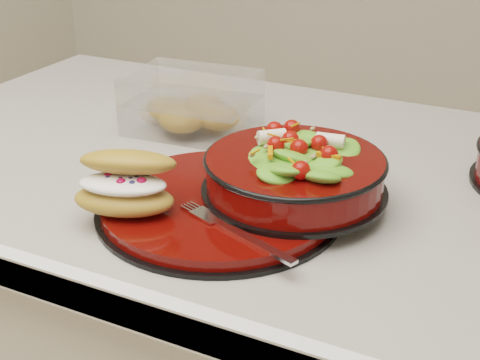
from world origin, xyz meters
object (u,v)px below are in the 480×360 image
at_px(salad_bowl, 295,166).
at_px(pastry_box, 192,105).
at_px(croissant, 126,184).
at_px(dinner_plate, 219,204).
at_px(fork, 238,233).

distance_m(salad_bowl, pastry_box, 0.31).
bearing_deg(salad_bowl, croissant, -140.95).
height_order(croissant, pastry_box, same).
relative_size(dinner_plate, pastry_box, 1.50).
relative_size(salad_bowl, fork, 1.51).
relative_size(dinner_plate, salad_bowl, 1.32).
xyz_separation_m(salad_bowl, pastry_box, (-0.25, 0.18, -0.01)).
xyz_separation_m(dinner_plate, fork, (0.06, -0.07, 0.01)).
distance_m(fork, pastry_box, 0.39).
distance_m(salad_bowl, fork, 0.13).
bearing_deg(salad_bowl, pastry_box, 144.68).
height_order(dinner_plate, croissant, croissant).
bearing_deg(fork, dinner_plate, 61.52).
xyz_separation_m(salad_bowl, fork, (-0.02, -0.13, -0.03)).
bearing_deg(dinner_plate, croissant, -137.71).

